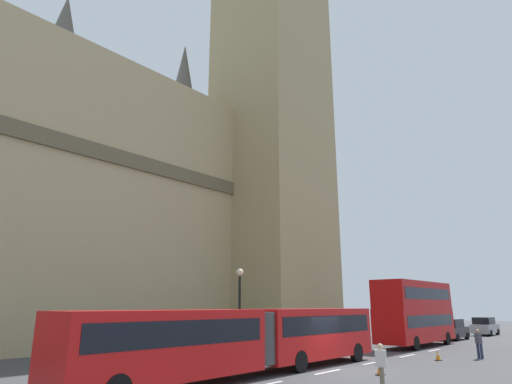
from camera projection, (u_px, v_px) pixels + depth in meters
The scene contains 11 objects.
ground_plane at pixel (340, 370), 21.37m from camera, with size 160.00×160.00×0.00m, color #424244.
lane_centre_marking at pixel (328, 372), 20.58m from camera, with size 29.80×0.16×0.01m.
articulated_bus at pixel (251, 335), 19.96m from camera, with size 18.46×2.54×2.90m.
double_decker_bus at pixel (415, 310), 34.02m from camera, with size 10.00×2.54×4.90m.
sedan_lead at pixel (452, 330), 39.96m from camera, with size 4.40×1.86×1.85m.
sedan_trailing at pixel (485, 326), 46.13m from camera, with size 4.40×1.86×1.85m.
traffic_cone_west at pixel (380, 368), 19.77m from camera, with size 0.36×0.36×0.58m.
traffic_cone_middle at pixel (438, 355), 24.95m from camera, with size 0.36×0.36×0.58m.
street_lamp at pixel (240, 306), 26.01m from camera, with size 0.44×0.44×5.27m.
pedestrian_near_cones at pixel (381, 365), 16.08m from camera, with size 0.38×0.46×1.69m.
pedestrian_by_kerb at pixel (479, 343), 25.96m from camera, with size 0.44×0.36×1.69m.
Camera 1 is at (-19.84, -12.17, 3.08)m, focal length 30.32 mm.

